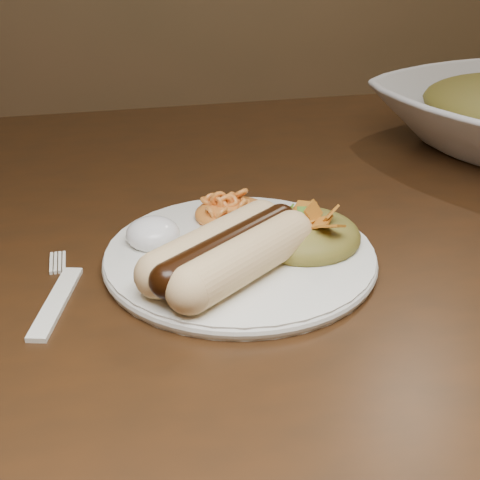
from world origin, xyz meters
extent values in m
cube|color=black|center=(0.00, 0.00, 0.73)|extent=(1.60, 0.90, 0.04)
cylinder|color=silver|center=(0.03, -0.04, 0.76)|extent=(0.30, 0.30, 0.01)
cylinder|color=#FFC790|center=(0.02, -0.09, 0.78)|extent=(0.12, 0.10, 0.04)
cylinder|color=#FFC790|center=(0.02, -0.06, 0.78)|extent=(0.12, 0.10, 0.04)
cylinder|color=black|center=(0.02, -0.07, 0.78)|extent=(0.12, 0.10, 0.03)
ellipsoid|color=orange|center=(0.04, 0.03, 0.78)|extent=(0.08, 0.07, 0.03)
ellipsoid|color=white|center=(-0.04, -0.01, 0.78)|extent=(0.05, 0.05, 0.03)
ellipsoid|color=#9E5D23|center=(0.09, -0.04, 0.77)|extent=(0.10, 0.09, 0.04)
cube|color=white|center=(-0.12, -0.07, 0.75)|extent=(0.07, 0.16, 0.00)
camera|label=1|loc=(-0.08, -0.52, 1.03)|focal=50.00mm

